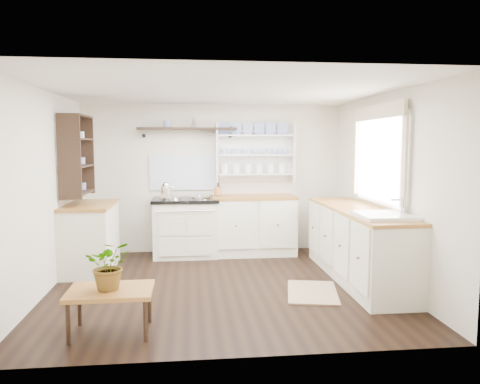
% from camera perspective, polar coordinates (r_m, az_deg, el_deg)
% --- Properties ---
extents(floor, '(4.00, 3.80, 0.01)m').
position_cam_1_polar(floor, '(5.69, -2.17, -11.37)').
color(floor, black).
rests_on(floor, ground).
extents(wall_back, '(4.00, 0.02, 2.30)m').
position_cam_1_polar(wall_back, '(7.36, -3.26, 1.67)').
color(wall_back, silver).
rests_on(wall_back, ground).
extents(wall_right, '(0.02, 3.80, 2.30)m').
position_cam_1_polar(wall_right, '(5.95, 17.38, 0.42)').
color(wall_right, silver).
rests_on(wall_right, ground).
extents(wall_left, '(0.02, 3.80, 2.30)m').
position_cam_1_polar(wall_left, '(5.69, -22.75, -0.00)').
color(wall_left, silver).
rests_on(wall_left, ground).
extents(ceiling, '(4.00, 3.80, 0.01)m').
position_cam_1_polar(ceiling, '(5.47, -2.27, 12.30)').
color(ceiling, white).
rests_on(ceiling, wall_back).
extents(window, '(0.08, 1.55, 1.22)m').
position_cam_1_polar(window, '(6.04, 16.48, 4.47)').
color(window, white).
rests_on(window, wall_right).
extents(aga_cooker, '(0.98, 0.68, 0.91)m').
position_cam_1_polar(aga_cooker, '(7.10, -6.65, -4.22)').
color(aga_cooker, silver).
rests_on(aga_cooker, floor).
extents(back_cabinets, '(1.27, 0.63, 0.90)m').
position_cam_1_polar(back_cabinets, '(7.20, 1.69, -3.95)').
color(back_cabinets, white).
rests_on(back_cabinets, floor).
extents(right_cabinets, '(0.62, 2.43, 0.90)m').
position_cam_1_polar(right_cabinets, '(6.03, 14.16, -6.05)').
color(right_cabinets, white).
rests_on(right_cabinets, floor).
extents(belfast_sink, '(0.55, 0.60, 0.45)m').
position_cam_1_polar(belfast_sink, '(5.28, 17.09, -4.05)').
color(belfast_sink, white).
rests_on(belfast_sink, right_cabinets).
extents(left_cabinets, '(0.62, 1.13, 0.90)m').
position_cam_1_polar(left_cabinets, '(6.58, -17.77, -5.16)').
color(left_cabinets, white).
rests_on(left_cabinets, floor).
extents(plate_rack, '(1.20, 0.22, 0.90)m').
position_cam_1_polar(plate_rack, '(7.36, 1.81, 4.84)').
color(plate_rack, white).
rests_on(plate_rack, wall_back).
extents(high_shelf, '(1.50, 0.29, 0.16)m').
position_cam_1_polar(high_shelf, '(7.21, -6.45, 7.59)').
color(high_shelf, black).
rests_on(high_shelf, wall_back).
extents(left_shelving, '(0.28, 0.80, 1.05)m').
position_cam_1_polar(left_shelving, '(6.49, -19.28, 4.33)').
color(left_shelving, black).
rests_on(left_shelving, wall_left).
extents(kettle, '(0.17, 0.17, 0.20)m').
position_cam_1_polar(kettle, '(6.92, -9.04, 0.36)').
color(kettle, silver).
rests_on(kettle, aga_cooker).
extents(utensil_crock, '(0.11, 0.11, 0.13)m').
position_cam_1_polar(utensil_crock, '(7.16, -2.74, 0.13)').
color(utensil_crock, '#AB6E3E').
rests_on(utensil_crock, back_cabinets).
extents(center_table, '(0.74, 0.53, 0.40)m').
position_cam_1_polar(center_table, '(4.41, -15.50, -11.91)').
color(center_table, brown).
rests_on(center_table, floor).
extents(potted_plant, '(0.44, 0.39, 0.44)m').
position_cam_1_polar(potted_plant, '(4.34, -15.60, -8.56)').
color(potted_plant, '#3F7233').
rests_on(potted_plant, center_table).
extents(floor_rug, '(0.71, 0.95, 0.02)m').
position_cam_1_polar(floor_rug, '(5.50, 8.80, -11.96)').
color(floor_rug, '#907C54').
rests_on(floor_rug, floor).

